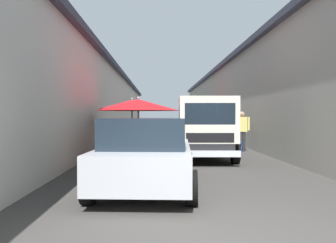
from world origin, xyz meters
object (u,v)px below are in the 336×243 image
at_px(fruit_stall_near_left, 196,113).
at_px(plastic_stool, 238,145).
at_px(hatchback_car, 147,153).
at_px(fruit_stall_near_right, 137,113).
at_px(fruit_stall_far_right, 132,110).
at_px(delivery_truck, 205,130).
at_px(vendor_by_crates, 242,128).

relative_size(fruit_stall_near_left, plastic_stool, 5.44).
bearing_deg(hatchback_car, fruit_stall_near_right, 6.94).
xyz_separation_m(fruit_stall_near_left, fruit_stall_far_right, (-9.70, 3.50, -0.00)).
bearing_deg(fruit_stall_far_right, hatchback_car, -172.64).
bearing_deg(delivery_truck, vendor_by_crates, -34.05).
height_order(fruit_stall_near_right, delivery_truck, delivery_truck).
distance_m(fruit_stall_near_right, hatchback_car, 3.50).
bearing_deg(hatchback_car, vendor_by_crates, -27.52).
height_order(fruit_stall_near_left, plastic_stool, fruit_stall_near_left).
bearing_deg(delivery_truck, fruit_stall_far_right, 59.43).
relative_size(fruit_stall_far_right, plastic_stool, 5.83).
xyz_separation_m(fruit_stall_far_right, plastic_stool, (0.72, -4.17, -1.38)).
bearing_deg(fruit_stall_near_right, fruit_stall_near_left, -14.67).
xyz_separation_m(hatchback_car, plastic_stool, (6.49, -3.43, -0.41)).
bearing_deg(fruit_stall_near_right, vendor_by_crates, -47.55).
bearing_deg(fruit_stall_near_left, delivery_truck, 175.02).
distance_m(fruit_stall_near_right, vendor_by_crates, 5.64).
height_order(fruit_stall_near_right, fruit_stall_far_right, fruit_stall_far_right).
xyz_separation_m(hatchback_car, vendor_by_crates, (7.15, -3.73, 0.24)).
relative_size(fruit_stall_near_left, fruit_stall_near_right, 0.95).
xyz_separation_m(fruit_stall_far_right, vendor_by_crates, (1.38, -4.47, -0.73)).
xyz_separation_m(fruit_stall_far_right, delivery_truck, (-1.49, -2.53, -0.67)).
distance_m(fruit_stall_near_right, plastic_stool, 5.10).
xyz_separation_m(delivery_truck, vendor_by_crates, (2.88, -1.94, -0.06)).
xyz_separation_m(fruit_stall_far_right, hatchback_car, (-5.77, -0.75, -0.97)).
bearing_deg(hatchback_car, fruit_stall_near_left, -10.11).
distance_m(delivery_truck, vendor_by_crates, 3.47).
bearing_deg(delivery_truck, fruit_stall_near_left, -4.98).
bearing_deg(vendor_by_crates, plastic_stool, 155.57).
relative_size(hatchback_car, delivery_truck, 0.81).
distance_m(fruit_stall_near_left, fruit_stall_far_right, 10.31).
relative_size(fruit_stall_near_left, delivery_truck, 0.47).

